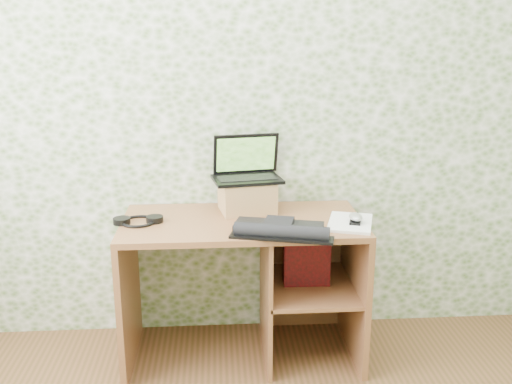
{
  "coord_description": "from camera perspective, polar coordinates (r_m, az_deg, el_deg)",
  "views": [
    {
      "loc": [
        -0.12,
        -1.26,
        1.66
      ],
      "look_at": [
        0.07,
        1.39,
        0.91
      ],
      "focal_mm": 40.0,
      "sensor_mm": 36.0,
      "label": 1
    }
  ],
  "objects": [
    {
      "name": "wall_back",
      "position": [
        3.03,
        -1.72,
        9.0
      ],
      "size": [
        3.5,
        0.0,
        3.5
      ],
      "primitive_type": "plane",
      "rotation": [
        1.57,
        0.0,
        0.0
      ],
      "color": "silver",
      "rests_on": "ground"
    },
    {
      "name": "desk",
      "position": [
        2.98,
        0.14,
        -7.49
      ],
      "size": [
        1.2,
        0.6,
        0.75
      ],
      "color": "brown",
      "rests_on": "floor"
    },
    {
      "name": "riser",
      "position": [
        2.97,
        -0.9,
        -0.4
      ],
      "size": [
        0.31,
        0.27,
        0.16
      ],
      "primitive_type": "cube",
      "rotation": [
        0.0,
        0.0,
        0.17
      ],
      "color": "#997044",
      "rests_on": "desk"
    },
    {
      "name": "laptop",
      "position": [
        2.97,
        -0.95,
        2.33
      ],
      "size": [
        0.38,
        0.3,
        0.23
      ],
      "rotation": [
        0.0,
        0.0,
        0.17
      ],
      "color": "black",
      "rests_on": "riser"
    },
    {
      "name": "keyboard",
      "position": [
        2.65,
        2.42,
        -3.73
      ],
      "size": [
        0.48,
        0.35,
        0.07
      ],
      "rotation": [
        0.0,
        0.0,
        -0.26
      ],
      "color": "black",
      "rests_on": "desk"
    },
    {
      "name": "headphones",
      "position": [
        2.86,
        -11.69,
        -2.83
      ],
      "size": [
        0.24,
        0.19,
        0.03
      ],
      "rotation": [
        0.0,
        0.0,
        0.09
      ],
      "color": "black",
      "rests_on": "desk"
    },
    {
      "name": "notepad",
      "position": [
        2.82,
        9.4,
        -3.04
      ],
      "size": [
        0.28,
        0.34,
        0.01
      ],
      "primitive_type": "cube",
      "rotation": [
        0.0,
        0.0,
        -0.29
      ],
      "color": "white",
      "rests_on": "desk"
    },
    {
      "name": "mouse",
      "position": [
        2.81,
        9.92,
        -2.68
      ],
      "size": [
        0.09,
        0.12,
        0.03
      ],
      "primitive_type": "ellipsoid",
      "rotation": [
        0.0,
        0.0,
        -0.31
      ],
      "color": "#B7B7BA",
      "rests_on": "notepad"
    },
    {
      "name": "pen",
      "position": [
        2.89,
        10.25,
        -2.43
      ],
      "size": [
        0.02,
        0.13,
        0.01
      ],
      "primitive_type": "cylinder",
      "rotation": [
        1.57,
        0.0,
        -0.13
      ],
      "color": "black",
      "rests_on": "notepad"
    },
    {
      "name": "red_box",
      "position": [
        2.96,
        5.1,
        -6.64
      ],
      "size": [
        0.24,
        0.08,
        0.28
      ],
      "primitive_type": "cube",
      "rotation": [
        0.0,
        0.0,
        -0.02
      ],
      "color": "maroon",
      "rests_on": "desk"
    }
  ]
}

